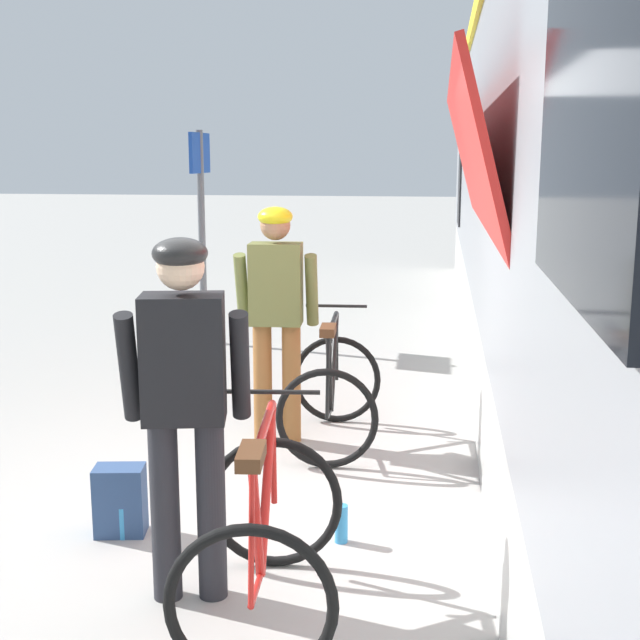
% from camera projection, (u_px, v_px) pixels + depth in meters
% --- Properties ---
extents(ground_plane, '(80.00, 80.00, 0.00)m').
position_uv_depth(ground_plane, '(213.00, 520.00, 4.96)').
color(ground_plane, '#A09E99').
extents(cyclist_near_in_dark, '(0.65, 0.39, 1.76)m').
position_uv_depth(cyclist_near_in_dark, '(184.00, 389.00, 3.90)').
color(cyclist_near_in_dark, '#232328').
rests_on(cyclist_near_in_dark, ground).
extents(cyclist_far_in_olive, '(0.62, 0.33, 1.76)m').
position_uv_depth(cyclist_far_in_olive, '(276.00, 303.00, 6.15)').
color(cyclist_far_in_olive, '#935B2D').
rests_on(cyclist_far_in_olive, ground).
extents(bicycle_near_red, '(0.82, 1.14, 0.99)m').
position_uv_depth(bicycle_near_red, '(264.00, 539.00, 3.82)').
color(bicycle_near_red, black).
rests_on(bicycle_near_red, ground).
extents(bicycle_far_black, '(0.77, 1.11, 0.99)m').
position_uv_depth(bicycle_far_black, '(332.00, 392.00, 6.20)').
color(bicycle_far_black, black).
rests_on(bicycle_far_black, ground).
extents(backpack_on_platform, '(0.31, 0.22, 0.40)m').
position_uv_depth(backpack_on_platform, '(120.00, 500.00, 4.75)').
color(backpack_on_platform, navy).
rests_on(backpack_on_platform, ground).
extents(water_bottle_near_the_bikes, '(0.07, 0.07, 0.22)m').
position_uv_depth(water_bottle_near_the_bikes, '(341.00, 524.00, 4.66)').
color(water_bottle_near_the_bikes, '#338CCC').
rests_on(water_bottle_near_the_bikes, ground).
extents(water_bottle_by_the_backpack, '(0.06, 0.06, 0.19)m').
position_uv_depth(water_bottle_by_the_backpack, '(123.00, 523.00, 4.71)').
color(water_bottle_by_the_backpack, '#338CCC').
rests_on(water_bottle_by_the_backpack, ground).
extents(platform_sign_post, '(0.08, 0.70, 2.40)m').
position_uv_depth(platform_sign_post, '(201.00, 201.00, 9.37)').
color(platform_sign_post, '#595B60').
rests_on(platform_sign_post, ground).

